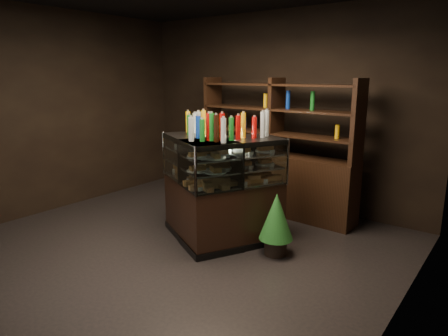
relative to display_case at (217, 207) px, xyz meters
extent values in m
plane|color=black|center=(-0.28, -0.61, -0.44)|extent=(5.00, 5.00, 0.00)
cube|color=black|center=(-0.28, 1.89, 1.06)|extent=(5.00, 0.02, 3.00)
cube|color=black|center=(2.22, -0.61, 1.06)|extent=(0.02, 5.00, 3.00)
cube|color=black|center=(-2.78, -0.61, 1.06)|extent=(0.02, 5.00, 3.00)
cube|color=black|center=(0.20, 0.06, -0.06)|extent=(1.06, 1.31, 0.76)
cube|color=black|center=(0.20, 0.06, -0.40)|extent=(1.09, 1.35, 0.08)
cube|color=black|center=(0.20, 0.06, 0.83)|extent=(1.06, 1.31, 0.06)
cube|color=silver|center=(0.20, 0.06, 0.33)|extent=(1.00, 1.24, 0.02)
cube|color=silver|center=(0.20, 0.06, 0.51)|extent=(1.00, 1.24, 0.02)
cube|color=silver|center=(0.20, 0.06, 0.67)|extent=(1.00, 1.24, 0.02)
cube|color=white|center=(0.46, -0.08, 0.59)|extent=(0.55, 1.04, 0.54)
cylinder|color=silver|center=(0.73, 0.45, 0.59)|extent=(0.03, 0.03, 0.56)
cylinder|color=silver|center=(0.18, -0.59, 0.59)|extent=(0.03, 0.03, 0.56)
cube|color=black|center=(-0.20, -0.06, -0.06)|extent=(1.31, 1.06, 0.76)
cube|color=black|center=(-0.20, -0.06, -0.40)|extent=(1.35, 1.09, 0.08)
cube|color=black|center=(-0.20, -0.06, 0.83)|extent=(1.31, 1.06, 0.06)
cube|color=silver|center=(-0.20, -0.06, 0.33)|extent=(1.24, 1.00, 0.02)
cube|color=silver|center=(-0.20, -0.06, 0.51)|extent=(1.24, 1.00, 0.02)
cube|color=silver|center=(-0.20, -0.06, 0.67)|extent=(1.24, 1.00, 0.02)
cube|color=white|center=(-0.34, -0.33, 0.59)|extent=(1.04, 0.55, 0.54)
cylinder|color=silver|center=(0.18, -0.59, 0.59)|extent=(0.03, 0.03, 0.56)
cylinder|color=silver|center=(-0.85, -0.05, 0.59)|extent=(0.03, 0.03, 0.56)
cube|color=#CB8549|center=(-0.01, -0.39, 0.37)|extent=(0.16, 0.20, 0.06)
cube|color=#CB8549|center=(0.06, -0.26, 0.37)|extent=(0.16, 0.20, 0.06)
cube|color=#CB8549|center=(0.12, -0.14, 0.37)|extent=(0.16, 0.20, 0.06)
cube|color=#CB8549|center=(0.19, -0.01, 0.37)|extent=(0.16, 0.20, 0.06)
cube|color=#CB8549|center=(0.25, 0.11, 0.37)|extent=(0.16, 0.20, 0.06)
cube|color=#CB8549|center=(0.32, 0.24, 0.37)|extent=(0.16, 0.20, 0.06)
cube|color=#CB8549|center=(0.38, 0.36, 0.37)|extent=(0.16, 0.20, 0.06)
cube|color=#CB8549|center=(0.45, 0.48, 0.37)|extent=(0.16, 0.20, 0.06)
cylinder|color=white|center=(-0.01, -0.33, 0.53)|extent=(0.24, 0.24, 0.01)
cube|color=#CB8549|center=(-0.01, -0.33, 0.56)|extent=(0.15, 0.19, 0.05)
cylinder|color=white|center=(0.13, -0.07, 0.53)|extent=(0.24, 0.24, 0.01)
cube|color=#CB8549|center=(0.13, -0.07, 0.56)|extent=(0.15, 0.19, 0.05)
cylinder|color=white|center=(0.26, 0.19, 0.53)|extent=(0.24, 0.24, 0.01)
cube|color=#CB8549|center=(0.26, 0.19, 0.56)|extent=(0.15, 0.19, 0.05)
cylinder|color=white|center=(0.40, 0.46, 0.53)|extent=(0.24, 0.24, 0.01)
cube|color=#CB8549|center=(0.40, 0.46, 0.56)|extent=(0.15, 0.19, 0.05)
cylinder|color=white|center=(-0.01, -0.33, 0.69)|extent=(0.24, 0.24, 0.02)
cube|color=#CB8549|center=(-0.01, -0.33, 0.72)|extent=(0.15, 0.19, 0.05)
cylinder|color=white|center=(0.13, -0.07, 0.69)|extent=(0.24, 0.24, 0.02)
cube|color=#CB8549|center=(0.13, -0.07, 0.72)|extent=(0.15, 0.19, 0.05)
cylinder|color=white|center=(0.26, 0.19, 0.69)|extent=(0.24, 0.24, 0.02)
cube|color=#CB8549|center=(0.26, 0.19, 0.72)|extent=(0.15, 0.19, 0.05)
cylinder|color=white|center=(0.40, 0.46, 0.69)|extent=(0.24, 0.24, 0.02)
cube|color=#CB8549|center=(0.40, 0.46, 0.72)|extent=(0.15, 0.19, 0.05)
cube|color=#CB8549|center=(-0.64, 0.14, 0.37)|extent=(0.20, 0.16, 0.06)
cube|color=#CB8549|center=(-0.52, 0.08, 0.37)|extent=(0.20, 0.16, 0.06)
cube|color=#CB8549|center=(-0.40, 0.01, 0.37)|extent=(0.20, 0.16, 0.06)
cube|color=#CB8549|center=(-0.27, -0.05, 0.37)|extent=(0.20, 0.16, 0.06)
cube|color=#CB8549|center=(-0.15, -0.12, 0.37)|extent=(0.20, 0.16, 0.06)
cube|color=#CB8549|center=(-0.02, -0.18, 0.37)|extent=(0.20, 0.16, 0.06)
cube|color=#CB8549|center=(0.10, -0.25, 0.37)|extent=(0.20, 0.16, 0.06)
cube|color=#CB8549|center=(0.22, -0.31, 0.37)|extent=(0.20, 0.16, 0.06)
cylinder|color=white|center=(-0.59, 0.15, 0.53)|extent=(0.24, 0.24, 0.01)
cube|color=#CB8549|center=(-0.59, 0.15, 0.56)|extent=(0.19, 0.15, 0.05)
cylinder|color=white|center=(-0.33, 0.01, 0.53)|extent=(0.24, 0.24, 0.01)
cube|color=#CB8549|center=(-0.33, 0.01, 0.56)|extent=(0.19, 0.15, 0.05)
cylinder|color=white|center=(-0.07, -0.13, 0.53)|extent=(0.24, 0.24, 0.01)
cube|color=#CB8549|center=(-0.07, -0.13, 0.56)|extent=(0.19, 0.15, 0.05)
cylinder|color=white|center=(0.20, -0.27, 0.53)|extent=(0.24, 0.24, 0.01)
cube|color=#CB8549|center=(0.20, -0.27, 0.56)|extent=(0.19, 0.15, 0.05)
cylinder|color=white|center=(-0.59, 0.15, 0.69)|extent=(0.24, 0.24, 0.02)
cube|color=#CB8549|center=(-0.59, 0.15, 0.72)|extent=(0.19, 0.15, 0.05)
cylinder|color=white|center=(-0.33, 0.01, 0.69)|extent=(0.24, 0.24, 0.02)
cube|color=#CB8549|center=(-0.33, 0.01, 0.72)|extent=(0.19, 0.15, 0.05)
cylinder|color=white|center=(-0.07, -0.13, 0.69)|extent=(0.24, 0.24, 0.02)
cube|color=#CB8549|center=(-0.07, -0.13, 0.72)|extent=(0.19, 0.15, 0.05)
cylinder|color=white|center=(0.20, -0.27, 0.69)|extent=(0.24, 0.24, 0.02)
cube|color=#CB8549|center=(0.20, -0.27, 0.72)|extent=(0.19, 0.15, 0.05)
cylinder|color=black|center=(-0.03, -0.37, 1.00)|extent=(0.06, 0.06, 0.28)
cylinder|color=silver|center=(-0.03, -0.37, 1.15)|extent=(0.03, 0.03, 0.02)
cylinder|color=yellow|center=(0.02, -0.28, 1.00)|extent=(0.06, 0.06, 0.28)
cylinder|color=silver|center=(0.02, -0.28, 1.15)|extent=(0.03, 0.03, 0.02)
cylinder|color=#B20C0A|center=(0.07, -0.18, 1.00)|extent=(0.06, 0.06, 0.28)
cylinder|color=silver|center=(0.07, -0.18, 1.15)|extent=(0.03, 0.03, 0.02)
cylinder|color=silver|center=(0.12, -0.08, 1.00)|extent=(0.06, 0.06, 0.28)
cylinder|color=silver|center=(0.12, -0.08, 1.15)|extent=(0.03, 0.03, 0.02)
cylinder|color=#D8590A|center=(0.17, 0.01, 1.00)|extent=(0.06, 0.06, 0.28)
cylinder|color=silver|center=(0.17, 0.01, 1.15)|extent=(0.03, 0.03, 0.02)
cylinder|color=#0F38B2|center=(0.22, 0.11, 1.00)|extent=(0.06, 0.06, 0.28)
cylinder|color=silver|center=(0.22, 0.11, 1.15)|extent=(0.03, 0.03, 0.02)
cylinder|color=#147223|center=(0.27, 0.21, 1.00)|extent=(0.06, 0.06, 0.28)
cylinder|color=silver|center=(0.27, 0.21, 1.15)|extent=(0.03, 0.03, 0.02)
cylinder|color=black|center=(0.32, 0.30, 1.00)|extent=(0.06, 0.06, 0.28)
cylinder|color=silver|center=(0.32, 0.30, 1.15)|extent=(0.03, 0.03, 0.02)
cylinder|color=yellow|center=(0.37, 0.40, 1.00)|extent=(0.06, 0.06, 0.28)
cylinder|color=silver|center=(0.37, 0.40, 1.15)|extent=(0.03, 0.03, 0.02)
cylinder|color=#B20C0A|center=(0.42, 0.50, 1.00)|extent=(0.06, 0.06, 0.28)
cylinder|color=silver|center=(0.42, 0.50, 1.15)|extent=(0.03, 0.03, 0.02)
cylinder|color=black|center=(-0.63, 0.17, 1.00)|extent=(0.06, 0.06, 0.28)
cylinder|color=silver|center=(-0.63, 0.17, 1.15)|extent=(0.03, 0.03, 0.02)
cylinder|color=yellow|center=(-0.53, 0.12, 1.00)|extent=(0.06, 0.06, 0.28)
cylinder|color=silver|center=(-0.53, 0.12, 1.15)|extent=(0.03, 0.03, 0.02)
cylinder|color=#B20C0A|center=(-0.44, 0.07, 1.00)|extent=(0.06, 0.06, 0.28)
cylinder|color=silver|center=(-0.44, 0.07, 1.15)|extent=(0.03, 0.03, 0.02)
cylinder|color=silver|center=(-0.34, 0.02, 1.00)|extent=(0.06, 0.06, 0.28)
cylinder|color=silver|center=(-0.34, 0.02, 1.15)|extent=(0.03, 0.03, 0.02)
cylinder|color=#D8590A|center=(-0.24, -0.03, 1.00)|extent=(0.06, 0.06, 0.28)
cylinder|color=silver|center=(-0.24, -0.03, 1.15)|extent=(0.03, 0.03, 0.02)
cylinder|color=#0F38B2|center=(-0.15, -0.08, 1.00)|extent=(0.06, 0.06, 0.28)
cylinder|color=silver|center=(-0.15, -0.08, 1.15)|extent=(0.03, 0.03, 0.02)
cylinder|color=#147223|center=(-0.05, -0.14, 1.00)|extent=(0.06, 0.06, 0.28)
cylinder|color=silver|center=(-0.05, -0.14, 1.15)|extent=(0.03, 0.03, 0.02)
cylinder|color=black|center=(0.04, -0.19, 1.00)|extent=(0.06, 0.06, 0.28)
cylinder|color=silver|center=(0.04, -0.19, 1.15)|extent=(0.03, 0.03, 0.02)
cylinder|color=yellow|center=(0.14, -0.24, 1.00)|extent=(0.06, 0.06, 0.28)
cylinder|color=silver|center=(0.14, -0.24, 1.15)|extent=(0.03, 0.03, 0.02)
cylinder|color=#B20C0A|center=(0.24, -0.29, 1.00)|extent=(0.06, 0.06, 0.28)
cylinder|color=silver|center=(0.24, -0.29, 1.15)|extent=(0.03, 0.03, 0.02)
cylinder|color=black|center=(0.79, 0.11, -0.35)|extent=(0.26, 0.26, 0.20)
cone|color=#1C6322|center=(0.79, 0.11, 0.02)|extent=(0.39, 0.39, 0.54)
cone|color=#1C6322|center=(0.79, 0.11, 0.20)|extent=(0.31, 0.31, 0.38)
cube|color=black|center=(-0.02, 1.44, 0.01)|extent=(2.54, 0.54, 0.90)
cube|color=black|center=(-1.25, 1.49, 1.01)|extent=(0.08, 0.38, 1.10)
cube|color=black|center=(-0.02, 1.44, 1.01)|extent=(0.08, 0.38, 1.10)
cube|color=black|center=(1.21, 1.38, 1.01)|extent=(0.08, 0.38, 1.10)
cube|color=black|center=(-0.02, 1.44, 0.76)|extent=(2.49, 0.50, 0.03)
cube|color=black|center=(-0.02, 1.44, 1.11)|extent=(2.49, 0.50, 0.03)
cube|color=black|center=(-0.02, 1.44, 1.46)|extent=(2.49, 0.50, 0.03)
cylinder|color=black|center=(-0.97, 1.48, 0.88)|extent=(0.06, 0.06, 0.22)
cylinder|color=yellow|center=(-0.59, 1.46, 0.88)|extent=(0.06, 0.06, 0.22)
cylinder|color=#B20C0A|center=(-0.21, 1.44, 0.88)|extent=(0.06, 0.06, 0.22)
cylinder|color=silver|center=(0.17, 1.43, 0.88)|extent=(0.06, 0.06, 0.22)
cylinder|color=#D8590A|center=(0.56, 1.41, 0.88)|extent=(0.06, 0.06, 0.22)
cylinder|color=#0F38B2|center=(0.94, 1.39, 0.88)|extent=(0.06, 0.06, 0.22)
camera|label=1|loc=(2.90, -3.68, 1.59)|focal=32.00mm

